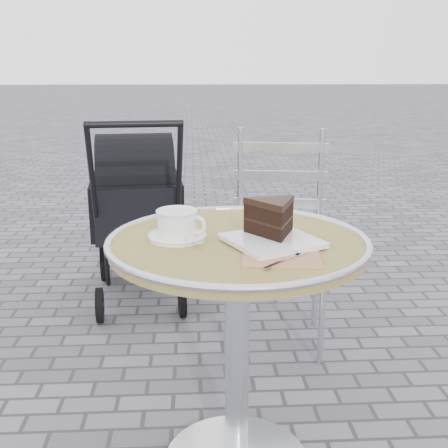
{
  "coord_description": "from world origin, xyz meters",
  "views": [
    {
      "loc": [
        -0.12,
        -1.46,
        1.18
      ],
      "look_at": [
        -0.04,
        -0.02,
        0.78
      ],
      "focal_mm": 45.0,
      "sensor_mm": 36.0,
      "label": 1
    }
  ],
  "objects": [
    {
      "name": "cafe_table",
      "position": [
        0.0,
        0.0,
        0.57
      ],
      "size": [
        0.72,
        0.72,
        0.74
      ],
      "color": "silver",
      "rests_on": "ground"
    },
    {
      "name": "cappuccino_set",
      "position": [
        -0.16,
        0.02,
        0.77
      ],
      "size": [
        0.16,
        0.17,
        0.08
      ],
      "rotation": [
        0.0,
        0.0,
        -0.39
      ],
      "color": "white",
      "rests_on": "cafe_table"
    },
    {
      "name": "baby_stroller",
      "position": [
        -0.41,
        1.42,
        0.44
      ],
      "size": [
        0.52,
        0.98,
        0.98
      ],
      "rotation": [
        0.0,
        0.0,
        0.11
      ],
      "color": "black",
      "rests_on": "ground"
    },
    {
      "name": "bistro_chair",
      "position": [
        0.26,
        0.9,
        0.58
      ],
      "size": [
        0.47,
        0.47,
        0.93
      ],
      "rotation": [
        0.0,
        0.0,
        -0.14
      ],
      "color": "silver",
      "rests_on": "ground"
    },
    {
      "name": "cake_plate_set",
      "position": [
        0.09,
        -0.03,
        0.78
      ],
      "size": [
        0.28,
        0.37,
        0.12
      ],
      "rotation": [
        0.0,
        0.0,
        0.44
      ],
      "color": "tan",
      "rests_on": "cafe_table"
    }
  ]
}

